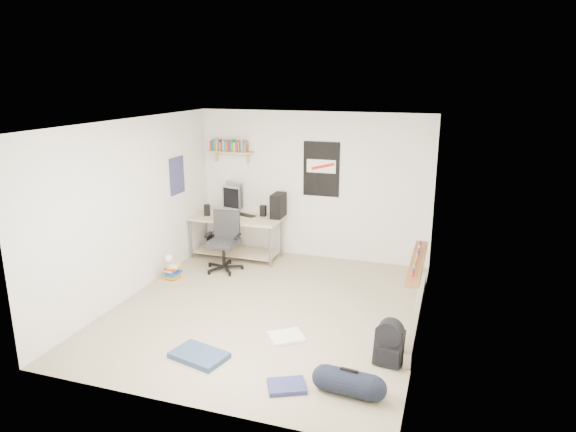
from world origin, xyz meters
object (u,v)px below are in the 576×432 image
(desk, at_px, (236,237))
(book_stack, at_px, (173,270))
(office_chair, at_px, (223,241))
(backpack, at_px, (389,347))
(duffel_bag, at_px, (349,382))

(desk, xyz_separation_m, book_stack, (-0.53, -1.25, -0.22))
(office_chair, bearing_deg, book_stack, -139.55)
(backpack, xyz_separation_m, duffel_bag, (-0.30, -0.70, -0.06))
(backpack, relative_size, book_stack, 0.97)
(desk, xyz_separation_m, office_chair, (0.05, -0.63, 0.12))
(office_chair, xyz_separation_m, backpack, (2.92, -2.01, -0.29))
(backpack, relative_size, duffel_bag, 0.79)
(duffel_bag, bearing_deg, backpack, 72.14)
(office_chair, bearing_deg, desk, 88.45)
(duffel_bag, bearing_deg, desk, 133.92)
(desk, xyz_separation_m, duffel_bag, (2.67, -3.34, -0.22))
(desk, bearing_deg, office_chair, -98.68)
(backpack, bearing_deg, desk, 145.53)
(office_chair, relative_size, backpack, 2.39)
(duffel_bag, bearing_deg, office_chair, 139.27)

